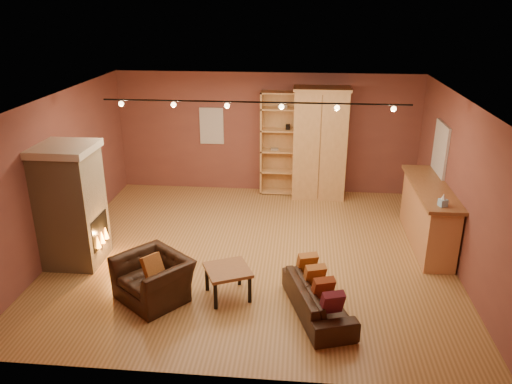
# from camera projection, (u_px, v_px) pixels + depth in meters

# --- Properties ---
(floor) EXTENTS (7.00, 7.00, 0.00)m
(floor) POSITION_uv_depth(u_px,v_px,m) (253.00, 252.00, 9.14)
(floor) COLOR olive
(floor) RESTS_ON ground
(ceiling) EXTENTS (7.00, 7.00, 0.00)m
(ceiling) POSITION_uv_depth(u_px,v_px,m) (253.00, 100.00, 8.13)
(ceiling) COLOR #5B301D
(ceiling) RESTS_ON back_wall
(back_wall) EXTENTS (7.00, 0.02, 2.80)m
(back_wall) POSITION_uv_depth(u_px,v_px,m) (267.00, 133.00, 11.65)
(back_wall) COLOR brown
(back_wall) RESTS_ON floor
(left_wall) EXTENTS (0.02, 6.50, 2.80)m
(left_wall) POSITION_uv_depth(u_px,v_px,m) (59.00, 174.00, 8.94)
(left_wall) COLOR brown
(left_wall) RESTS_ON floor
(right_wall) EXTENTS (0.02, 6.50, 2.80)m
(right_wall) POSITION_uv_depth(u_px,v_px,m) (461.00, 187.00, 8.33)
(right_wall) COLOR brown
(right_wall) RESTS_ON floor
(fireplace) EXTENTS (1.01, 0.98, 2.12)m
(fireplace) POSITION_uv_depth(u_px,v_px,m) (72.00, 205.00, 8.47)
(fireplace) COLOR tan
(fireplace) RESTS_ON floor
(back_window) EXTENTS (0.56, 0.04, 0.86)m
(back_window) POSITION_uv_depth(u_px,v_px,m) (212.00, 126.00, 11.69)
(back_window) COLOR beige
(back_window) RESTS_ON back_wall
(bookcase) EXTENTS (0.99, 0.38, 2.41)m
(bookcase) POSITION_uv_depth(u_px,v_px,m) (282.00, 142.00, 11.56)
(bookcase) COLOR tan
(bookcase) RESTS_ON floor
(armoire) EXTENTS (1.25, 0.71, 2.54)m
(armoire) POSITION_uv_depth(u_px,v_px,m) (320.00, 143.00, 11.29)
(armoire) COLOR tan
(armoire) RESTS_ON floor
(bar_counter) EXTENTS (0.65, 2.43, 1.16)m
(bar_counter) POSITION_uv_depth(u_px,v_px,m) (428.00, 215.00, 9.26)
(bar_counter) COLOR tan
(bar_counter) RESTS_ON floor
(tissue_box) EXTENTS (0.14, 0.14, 0.21)m
(tissue_box) POSITION_uv_depth(u_px,v_px,m) (443.00, 201.00, 8.13)
(tissue_box) COLOR #8BBEDF
(tissue_box) RESTS_ON bar_counter
(right_window) EXTENTS (0.05, 0.90, 1.00)m
(right_window) POSITION_uv_depth(u_px,v_px,m) (441.00, 149.00, 9.54)
(right_window) COLOR beige
(right_window) RESTS_ON right_wall
(loveseat) EXTENTS (0.96, 1.71, 0.71)m
(loveseat) POSITION_uv_depth(u_px,v_px,m) (318.00, 292.00, 7.26)
(loveseat) COLOR black
(loveseat) RESTS_ON floor
(armchair) EXTENTS (1.24, 1.19, 0.92)m
(armchair) POSITION_uv_depth(u_px,v_px,m) (153.00, 272.00, 7.58)
(armchair) COLOR black
(armchair) RESTS_ON floor
(coffee_table) EXTENTS (0.85, 0.85, 0.49)m
(coffee_table) POSITION_uv_depth(u_px,v_px,m) (228.00, 273.00, 7.64)
(coffee_table) COLOR brown
(coffee_table) RESTS_ON floor
(track_rail) EXTENTS (5.20, 0.09, 0.13)m
(track_rail) POSITION_uv_depth(u_px,v_px,m) (254.00, 104.00, 8.35)
(track_rail) COLOR black
(track_rail) RESTS_ON ceiling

